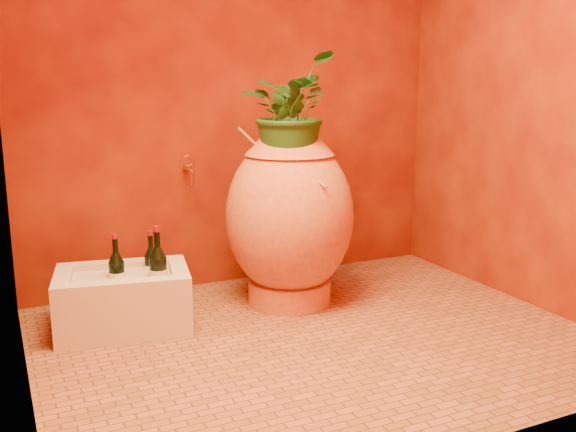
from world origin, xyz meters
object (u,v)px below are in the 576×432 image
wine_bottle_b (117,275)px  wine_bottle_c (152,267)px  amphora (290,215)px  stone_basin (123,301)px  wine_bottle_a (158,272)px  wall_tap (189,168)px

wine_bottle_b → wine_bottle_c: (0.18, 0.08, -0.01)m
amphora → wine_bottle_b: bearing=179.7°
stone_basin → wine_bottle_b: wine_bottle_b is taller
wine_bottle_a → wine_bottle_b: wine_bottle_a is taller
amphora → wine_bottle_b: (-0.91, 0.01, -0.21)m
wine_bottle_c → wall_tap: 0.63m
amphora → wine_bottle_a: amphora is taller
wine_bottle_a → wine_bottle_b: size_ratio=1.12×
amphora → wine_bottle_b: 0.93m
stone_basin → wall_tap: size_ratio=4.41×
stone_basin → wall_tap: wall_tap is taller
wine_bottle_a → wall_tap: wall_tap is taller
amphora → wine_bottle_a: size_ratio=2.75×
wine_bottle_b → stone_basin: bearing=3.5°
amphora → stone_basin: amphora is taller
stone_basin → wine_bottle_b: size_ratio=2.18×
wine_bottle_c → stone_basin: bearing=-154.6°
wine_bottle_c → wine_bottle_a: bearing=-92.1°
stone_basin → wine_bottle_c: bearing=25.4°
amphora → stone_basin: 0.95m
wine_bottle_b → amphora: bearing=-0.3°
amphora → wine_bottle_b: size_ratio=3.07×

